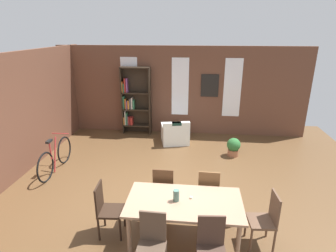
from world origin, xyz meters
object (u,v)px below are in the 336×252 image
object	(u,v)px
dining_chair_far_left	(164,187)
bicycle_second	(55,157)
vase_on_table	(176,195)
potted_plant_by_shelf	(234,147)
dining_chair_head_left	(106,208)
dining_chair_near_left	(152,243)
bookshelf_tall	(134,102)
armchair_white	(175,134)
dining_table	(184,205)
dining_chair_far_right	(208,190)
dining_chair_head_right	(266,218)
dining_chair_near_right	(211,248)

from	to	relation	value
dining_chair_far_left	bicycle_second	size ratio (longest dim) A/B	0.56
vase_on_table	potted_plant_by_shelf	world-z (taller)	vase_on_table
vase_on_table	dining_chair_head_left	world-z (taller)	dining_chair_head_left
dining_chair_near_left	bookshelf_tall	xyz separation A→B (m)	(-1.50, 5.59, 0.58)
dining_chair_near_left	armchair_white	xyz separation A→B (m)	(-0.07, 4.87, -0.23)
dining_chair_far_left	bookshelf_tall	world-z (taller)	bookshelf_tall
bookshelf_tall	bicycle_second	world-z (taller)	bookshelf_tall
dining_table	dining_chair_far_right	xyz separation A→B (m)	(0.42, 0.72, -0.15)
bookshelf_tall	armchair_white	distance (m)	1.80
potted_plant_by_shelf	dining_chair_far_left	bearing A→B (deg)	-121.52
dining_chair_near_left	bicycle_second	xyz separation A→B (m)	(-2.86, 2.75, -0.16)
armchair_white	bicycle_second	distance (m)	3.51
dining_chair_head_left	armchair_white	size ratio (longest dim) A/B	0.99
dining_chair_head_right	potted_plant_by_shelf	world-z (taller)	dining_chair_head_right
dining_chair_far_right	armchair_white	world-z (taller)	dining_chair_far_right
bookshelf_tall	dining_chair_head_left	bearing A→B (deg)	-82.80
dining_chair_head_right	armchair_white	xyz separation A→B (m)	(-1.79, 4.14, -0.23)
dining_chair_far_left	bookshelf_tall	xyz separation A→B (m)	(-1.50, 4.15, 0.58)
dining_chair_head_left	dining_chair_far_left	distance (m)	1.14
bicycle_second	potted_plant_by_shelf	size ratio (longest dim) A/B	3.25
dining_chair_far_left	bookshelf_tall	bearing A→B (deg)	109.86
dining_chair_head_right	potted_plant_by_shelf	distance (m)	3.37
dining_chair_near_right	dining_chair_far_right	distance (m)	1.44
armchair_white	vase_on_table	bearing A→B (deg)	-85.11
dining_chair_head_left	dining_chair_near_left	bearing A→B (deg)	-38.84
dining_chair_far_left	dining_chair_near_left	size ratio (longest dim) A/B	1.00
dining_chair_far_left	dining_chair_head_right	size ratio (longest dim) A/B	1.00
vase_on_table	dining_chair_far_left	xyz separation A→B (m)	(-0.29, 0.72, -0.32)
dining_chair_near_right	vase_on_table	bearing A→B (deg)	127.08
dining_chair_near_left	potted_plant_by_shelf	size ratio (longest dim) A/B	1.83
dining_chair_head_right	dining_chair_far_left	bearing A→B (deg)	157.49
dining_chair_near_right	bicycle_second	world-z (taller)	dining_chair_near_right
dining_chair_head_left	potted_plant_by_shelf	xyz separation A→B (m)	(2.51, 3.37, -0.24)
dining_table	dining_chair_head_left	world-z (taller)	dining_chair_head_left
dining_chair_far_right	bicycle_second	xyz separation A→B (m)	(-3.69, 1.31, -0.16)
dining_chair_near_right	potted_plant_by_shelf	xyz separation A→B (m)	(0.79, 4.08, -0.24)
vase_on_table	armchair_white	size ratio (longest dim) A/B	0.20
dining_chair_head_left	bookshelf_tall	size ratio (longest dim) A/B	0.43
dining_chair_near_left	armchair_white	world-z (taller)	dining_chair_near_left
armchair_white	dining_chair_head_right	bearing A→B (deg)	-66.66
dining_table	dining_chair_near_right	distance (m)	0.84
dining_chair_head_left	potted_plant_by_shelf	world-z (taller)	dining_chair_head_left
dining_table	dining_chair_far_right	size ratio (longest dim) A/B	1.95
vase_on_table	armchair_white	distance (m)	4.20
dining_chair_near_left	armchair_white	bearing A→B (deg)	90.83
vase_on_table	dining_chair_near_right	xyz separation A→B (m)	(0.54, -0.72, -0.32)
dining_chair_far_left	dining_chair_head_right	bearing A→B (deg)	-22.51
vase_on_table	dining_chair_near_right	bearing A→B (deg)	-52.92
dining_chair_near_left	armchair_white	distance (m)	4.87
dining_chair_head_left	dining_chair_head_right	size ratio (longest dim) A/B	1.00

